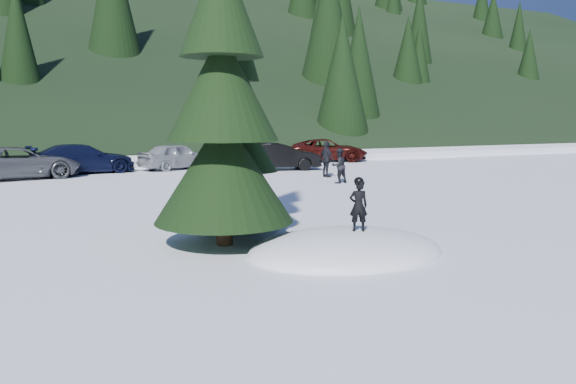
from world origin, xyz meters
name	(u,v)px	position (x,y,z in m)	size (l,w,h in m)	color
ground	(346,252)	(0.00, 0.00, 0.00)	(200.00, 200.00, 0.00)	white
snow_mound	(346,252)	(0.00, 0.00, 0.00)	(4.48, 3.52, 0.96)	white
forest_hillside	(89,25)	(0.00, 54.00, 12.50)	(200.00, 60.00, 25.00)	black
spruce_tall	(222,101)	(-2.20, 1.80, 3.32)	(3.20, 3.20, 8.60)	black
spruce_short	(244,150)	(-1.20, 3.20, 2.10)	(2.20, 2.20, 5.37)	black
child_skier	(358,206)	(0.23, -0.12, 1.04)	(0.41, 0.27, 1.11)	black
adult_0	(339,166)	(6.20, 11.21, 0.78)	(0.76, 0.59, 1.56)	black
adult_1	(327,159)	(6.87, 13.60, 0.88)	(1.03, 0.43, 1.76)	black
car_2	(19,163)	(-6.78, 18.99, 0.77)	(2.55, 5.54, 1.54)	#4D5055
car_3	(83,159)	(-3.80, 20.54, 0.76)	(2.14, 5.27, 1.53)	black
car_4	(177,156)	(1.19, 20.76, 0.74)	(1.74, 4.32, 1.47)	#93979B
car_5	(278,156)	(6.18, 17.93, 0.76)	(1.60, 4.58, 1.51)	black
car_6	(327,150)	(11.56, 22.20, 0.73)	(2.44, 5.29, 1.47)	#330B09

